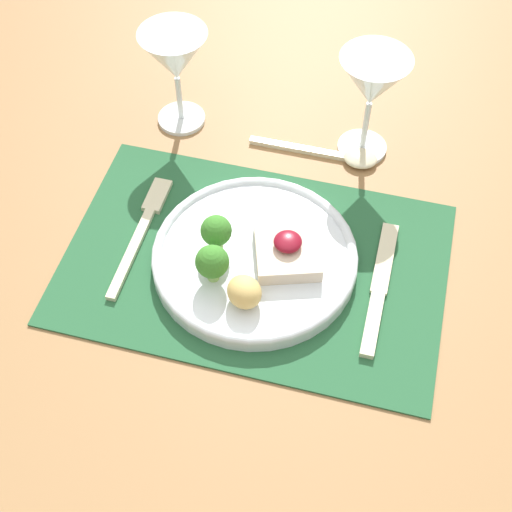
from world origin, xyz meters
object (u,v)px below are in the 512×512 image
knife (378,296)px  spoon (342,155)px  fork (143,227)px  wine_glass_near (372,85)px  wine_glass_far (175,60)px  dinner_plate (255,260)px

knife → spoon: size_ratio=1.09×
fork → wine_glass_near: bearing=39.0°
spoon → wine_glass_far: bearing=178.8°
dinner_plate → fork: 0.15m
dinner_plate → fork: (-0.15, 0.02, -0.01)m
fork → dinner_plate: bearing=-10.3°
fork → wine_glass_near: size_ratio=1.26×
wine_glass_near → wine_glass_far: bearing=-178.4°
spoon → wine_glass_near: 0.11m
dinner_plate → wine_glass_far: wine_glass_far is taller
dinner_plate → wine_glass_near: size_ratio=1.61×
spoon → wine_glass_far: 0.26m
knife → spoon: spoon is taller
knife → wine_glass_near: wine_glass_near is taller
spoon → wine_glass_near: bearing=49.9°
fork → wine_glass_far: wine_glass_far is taller
spoon → knife: bearing=-66.2°
dinner_plate → spoon: bearing=72.0°
fork → knife: knife is taller
dinner_plate → knife: dinner_plate is taller
fork → wine_glass_far: bearing=92.4°
spoon → wine_glass_near: wine_glass_near is taller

